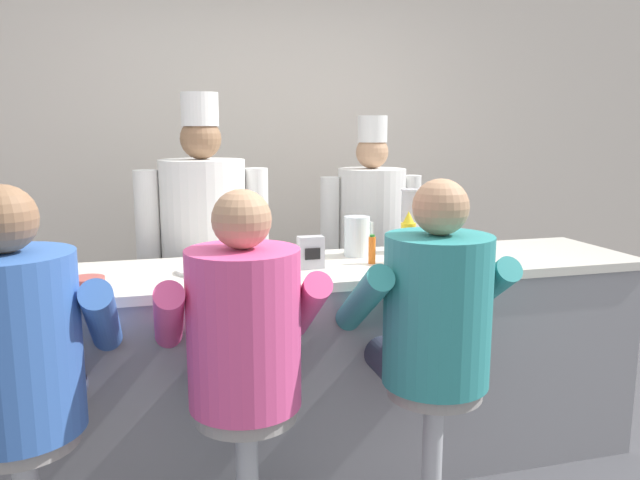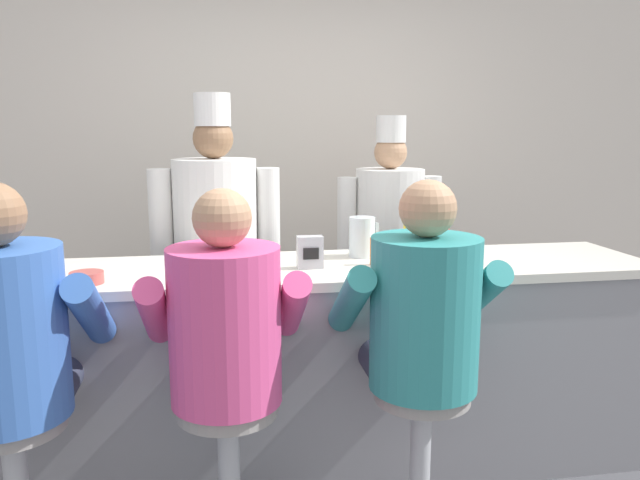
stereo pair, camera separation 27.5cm
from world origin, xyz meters
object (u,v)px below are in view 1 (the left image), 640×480
at_px(ketchup_bottle_red, 440,243).
at_px(napkin_dispenser_chrome, 311,252).
at_px(mustard_bottle_yellow, 408,239).
at_px(diner_seated_blue, 17,355).
at_px(diner_seated_pink, 243,340).
at_px(breakfast_plate, 205,269).
at_px(hot_sauce_bottle_orange, 372,250).
at_px(cook_in_whites_near, 204,247).
at_px(diner_seated_teal, 433,321).
at_px(cup_stack_steel, 411,221).
at_px(cereal_bowl, 87,283).
at_px(water_pitcher_clear, 357,236).
at_px(cook_in_whites_far, 371,238).
at_px(coffee_mug_white, 6,274).

height_order(ketchup_bottle_red, napkin_dispenser_chrome, ketchup_bottle_red).
bearing_deg(mustard_bottle_yellow, diner_seated_blue, -161.24).
bearing_deg(diner_seated_pink, ketchup_bottle_red, 23.67).
distance_m(mustard_bottle_yellow, breakfast_plate, 0.92).
relative_size(breakfast_plate, napkin_dispenser_chrome, 1.67).
height_order(mustard_bottle_yellow, diner_seated_pink, diner_seated_pink).
xyz_separation_m(hot_sauce_bottle_orange, diner_seated_blue, (-1.39, -0.56, -0.16)).
relative_size(diner_seated_pink, cook_in_whites_near, 0.79).
relative_size(diner_seated_pink, diner_seated_teal, 0.99).
bearing_deg(cup_stack_steel, diner_seated_pink, -141.12).
distance_m(cereal_bowl, cup_stack_steel, 1.54).
bearing_deg(diner_seated_blue, water_pitcher_clear, 28.30).
bearing_deg(water_pitcher_clear, cook_in_whites_near, 146.81).
relative_size(diner_seated_teal, cook_in_whites_far, 0.85).
bearing_deg(cup_stack_steel, mustard_bottle_yellow, -115.89).
distance_m(cereal_bowl, diner_seated_blue, 0.46).
distance_m(breakfast_plate, cook_in_whites_near, 0.61).
height_order(water_pitcher_clear, diner_seated_pink, diner_seated_pink).
bearing_deg(ketchup_bottle_red, cereal_bowl, 179.95).
bearing_deg(mustard_bottle_yellow, cereal_bowl, -175.13).
bearing_deg(cook_in_whites_near, cook_in_whites_far, 17.04).
distance_m(hot_sauce_bottle_orange, coffee_mug_white, 1.52).
relative_size(water_pitcher_clear, cup_stack_steel, 0.61).
bearing_deg(cook_in_whites_near, diner_seated_pink, -88.84).
relative_size(breakfast_plate, cup_stack_steel, 0.76).
bearing_deg(breakfast_plate, mustard_bottle_yellow, -3.62).
relative_size(water_pitcher_clear, diner_seated_pink, 0.14).
bearing_deg(cook_in_whites_near, cereal_bowl, -123.03).
xyz_separation_m(ketchup_bottle_red, hot_sauce_bottle_orange, (-0.26, 0.15, -0.04)).
distance_m(cereal_bowl, napkin_dispenser_chrome, 0.93).
bearing_deg(coffee_mug_white, ketchup_bottle_red, -4.44).
distance_m(cereal_bowl, cook_in_whites_near, 0.94).
height_order(breakfast_plate, napkin_dispenser_chrome, napkin_dispenser_chrome).
bearing_deg(hot_sauce_bottle_orange, cook_in_whites_far, 70.24).
relative_size(mustard_bottle_yellow, breakfast_plate, 1.00).
bearing_deg(cereal_bowl, hot_sauce_bottle_orange, 7.03).
bearing_deg(diner_seated_pink, cereal_bowl, 142.32).
bearing_deg(cereal_bowl, diner_seated_pink, -37.68).
height_order(diner_seated_blue, cook_in_whites_far, cook_in_whites_far).
distance_m(ketchup_bottle_red, diner_seated_blue, 1.72).
xyz_separation_m(coffee_mug_white, diner_seated_blue, (0.13, -0.55, -0.15)).
distance_m(cook_in_whites_near, cook_in_whites_far, 1.09).
bearing_deg(diner_seated_pink, coffee_mug_white, 146.92).
relative_size(ketchup_bottle_red, diner_seated_pink, 0.17).
xyz_separation_m(diner_seated_pink, diner_seated_teal, (0.72, 0.00, 0.01)).
bearing_deg(hot_sauce_bottle_orange, cup_stack_steel, 36.69).
height_order(diner_seated_blue, diner_seated_teal, diner_seated_blue).
distance_m(diner_seated_blue, diner_seated_teal, 1.43).
relative_size(mustard_bottle_yellow, coffee_mug_white, 1.68).
xyz_separation_m(mustard_bottle_yellow, coffee_mug_white, (-1.68, 0.02, -0.06)).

